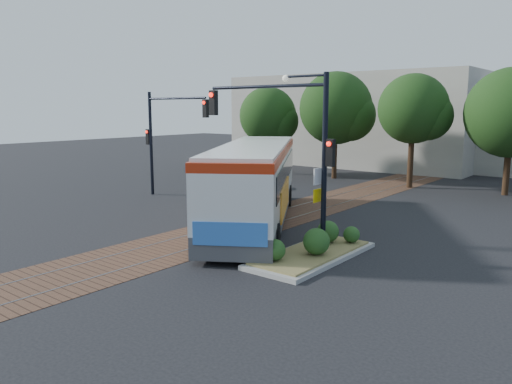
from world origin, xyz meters
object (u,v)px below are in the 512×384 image
(traffic_island, at_px, (314,248))
(signal_pole_main, at_px, (294,135))
(city_bus, at_px, (255,179))
(signal_pole_left, at_px, (163,130))
(parked_car, at_px, (252,179))
(officer, at_px, (209,185))

(traffic_island, distance_m, signal_pole_main, 3.95)
(city_bus, height_order, signal_pole_main, signal_pole_main)
(signal_pole_left, bearing_deg, traffic_island, -20.36)
(traffic_island, height_order, parked_car, traffic_island)
(city_bus, xyz_separation_m, signal_pole_main, (3.92, -2.76, 2.20))
(parked_car, bearing_deg, city_bus, -158.86)
(traffic_island, xyz_separation_m, signal_pole_main, (-0.96, 0.09, 3.83))
(traffic_island, relative_size, officer, 3.27)
(signal_pole_left, distance_m, officer, 4.15)
(traffic_island, xyz_separation_m, signal_pole_left, (-13.19, 4.89, 3.54))
(signal_pole_main, distance_m, signal_pole_left, 13.14)
(signal_pole_left, bearing_deg, officer, 18.58)
(parked_car, bearing_deg, signal_pole_left, 142.84)
(signal_pole_main, height_order, parked_car, signal_pole_main)
(city_bus, relative_size, traffic_island, 2.42)
(signal_pole_main, bearing_deg, traffic_island, -5.36)
(signal_pole_left, relative_size, officer, 3.77)
(city_bus, relative_size, signal_pole_left, 2.09)
(parked_car, bearing_deg, signal_pole_main, -153.87)
(traffic_island, bearing_deg, parked_car, 136.77)
(traffic_island, relative_size, parked_car, 1.36)
(signal_pole_main, xyz_separation_m, parked_car, (-10.29, 10.49, -3.60))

